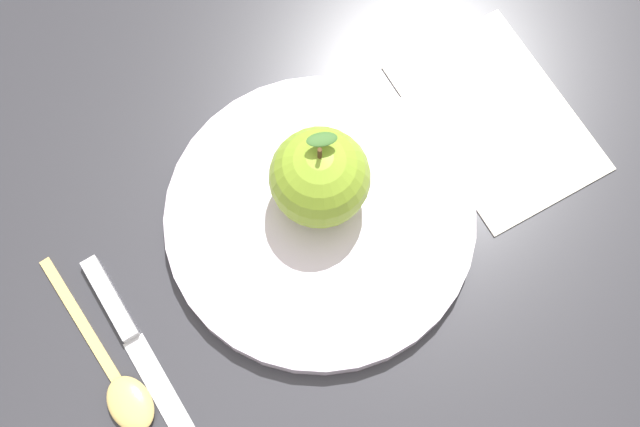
{
  "coord_description": "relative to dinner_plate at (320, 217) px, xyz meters",
  "views": [
    {
      "loc": [
        -0.19,
        -0.05,
        0.66
      ],
      "look_at": [
        0.03,
        -0.01,
        0.02
      ],
      "focal_mm": 45.47,
      "sensor_mm": 36.0,
      "label": 1
    }
  ],
  "objects": [
    {
      "name": "linen_napkin",
      "position": [
        0.12,
        -0.14,
        -0.01
      ],
      "size": [
        0.23,
        0.22,
        0.0
      ],
      "primitive_type": "cube",
      "rotation": [
        0.0,
        0.0,
        2.24
      ],
      "color": "silver",
      "rests_on": "ground_plane"
    },
    {
      "name": "knife",
      "position": [
        -0.13,
        0.13,
        -0.01
      ],
      "size": [
        0.16,
        0.14,
        0.01
      ],
      "color": "silver",
      "rests_on": "ground_plane"
    },
    {
      "name": "dinner_plate",
      "position": [
        0.0,
        0.0,
        0.0
      ],
      "size": [
        0.27,
        0.27,
        0.02
      ],
      "color": "silver",
      "rests_on": "ground_plane"
    },
    {
      "name": "ground_plane",
      "position": [
        -0.03,
        0.01,
        -0.01
      ],
      "size": [
        2.4,
        2.4,
        0.0
      ],
      "primitive_type": "plane",
      "color": "#2D2D33"
    },
    {
      "name": "apple",
      "position": [
        0.02,
        0.0,
        0.05
      ],
      "size": [
        0.08,
        0.08,
        0.1
      ],
      "color": "#8CB22D",
      "rests_on": "dinner_plate"
    },
    {
      "name": "spoon",
      "position": [
        -0.16,
        0.14,
        -0.01
      ],
      "size": [
        0.14,
        0.13,
        0.01
      ],
      "color": "#D8B766",
      "rests_on": "ground_plane"
    }
  ]
}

